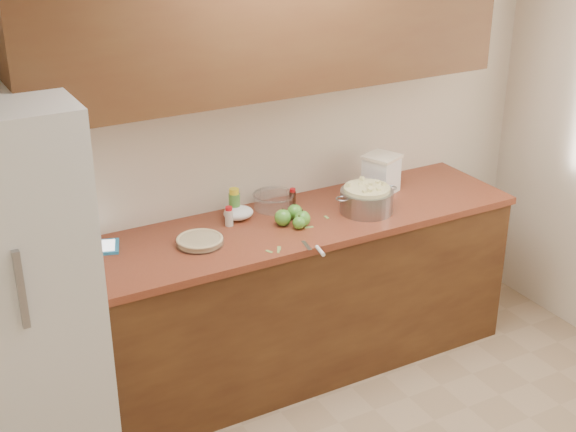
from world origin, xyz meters
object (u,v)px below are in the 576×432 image
pie (200,241)px  flour_canister (381,173)px  colander (367,200)px  tablet (97,247)px

pie → flour_canister: bearing=6.7°
pie → colander: 0.96m
colander → tablet: bearing=169.5°
tablet → pie: bearing=-4.8°
flour_canister → tablet: size_ratio=0.92×
pie → tablet: size_ratio=0.95×
flour_canister → tablet: bearing=177.9°
pie → colander: (0.96, -0.06, 0.05)m
flour_canister → colander: bearing=-139.5°
colander → pie: bearing=176.4°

